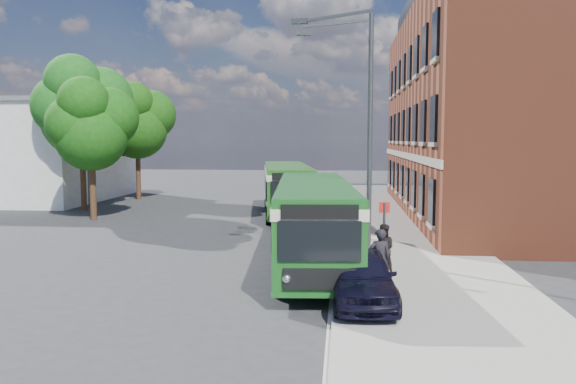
# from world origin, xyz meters

# --- Properties ---
(ground) EXTENTS (120.00, 120.00, 0.00)m
(ground) POSITION_xyz_m (0.00, 0.00, 0.00)
(ground) COLOR #2B2C2E
(ground) RESTS_ON ground
(pavement) EXTENTS (6.00, 48.00, 0.15)m
(pavement) POSITION_xyz_m (7.00, 8.00, 0.07)
(pavement) COLOR gray
(pavement) RESTS_ON ground
(kerb_line) EXTENTS (0.12, 48.00, 0.01)m
(kerb_line) POSITION_xyz_m (3.95, 8.00, 0.01)
(kerb_line) COLOR beige
(kerb_line) RESTS_ON ground
(brick_office) EXTENTS (12.10, 26.00, 14.20)m
(brick_office) POSITION_xyz_m (14.00, 12.00, 6.97)
(brick_office) COLOR brown
(brick_office) RESTS_ON ground
(white_building) EXTENTS (9.40, 13.40, 7.30)m
(white_building) POSITION_xyz_m (-18.00, 18.00, 3.66)
(white_building) COLOR beige
(white_building) RESTS_ON ground
(flagpole) EXTENTS (0.95, 0.10, 9.00)m
(flagpole) POSITION_xyz_m (-12.45, 13.00, 4.94)
(flagpole) COLOR #3C3E41
(flagpole) RESTS_ON ground
(street_lamp) EXTENTS (2.96, 2.38, 9.00)m
(street_lamp) POSITION_xyz_m (4.84, -2.00, 4.79)
(street_lamp) COLOR #3C3E41
(street_lamp) RESTS_ON ground
(bus_stop_sign) EXTENTS (0.35, 0.08, 2.52)m
(bus_stop_sign) POSITION_xyz_m (5.60, -4.20, 1.51)
(bus_stop_sign) COLOR #3C3E41
(bus_stop_sign) RESTS_ON ground
(bus_front) EXTENTS (3.47, 12.08, 3.02)m
(bus_front) POSITION_xyz_m (3.20, -2.35, 1.83)
(bus_front) COLOR #17531A
(bus_front) RESTS_ON ground
(bus_rear) EXTENTS (4.24, 11.96, 3.02)m
(bus_rear) POSITION_xyz_m (0.87, 11.09, 1.83)
(bus_rear) COLOR #20551A
(bus_rear) RESTS_ON ground
(parked_car) EXTENTS (1.88, 4.28, 1.43)m
(parked_car) POSITION_xyz_m (4.80, -7.51, 0.87)
(parked_car) COLOR black
(parked_car) RESTS_ON pavement
(pedestrian_a) EXTENTS (0.73, 0.56, 1.79)m
(pedestrian_a) POSITION_xyz_m (5.34, -6.00, 1.04)
(pedestrian_a) COLOR black
(pedestrian_a) RESTS_ON pavement
(pedestrian_b) EXTENTS (0.82, 0.64, 1.67)m
(pedestrian_b) POSITION_xyz_m (5.57, -4.27, 0.99)
(pedestrian_b) COLOR black
(pedestrian_b) RESTS_ON pavement
(tree_left) EXTENTS (4.73, 4.49, 7.98)m
(tree_left) POSITION_xyz_m (-9.75, 7.77, 5.41)
(tree_left) COLOR #392614
(tree_left) RESTS_ON ground
(tree_mid) EXTENTS (5.76, 5.48, 9.73)m
(tree_mid) POSITION_xyz_m (-12.11, 11.55, 6.61)
(tree_mid) COLOR #392614
(tree_mid) RESTS_ON ground
(tree_right) EXTENTS (5.22, 4.96, 8.82)m
(tree_right) POSITION_xyz_m (-11.13, 18.60, 5.98)
(tree_right) COLOR #392614
(tree_right) RESTS_ON ground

